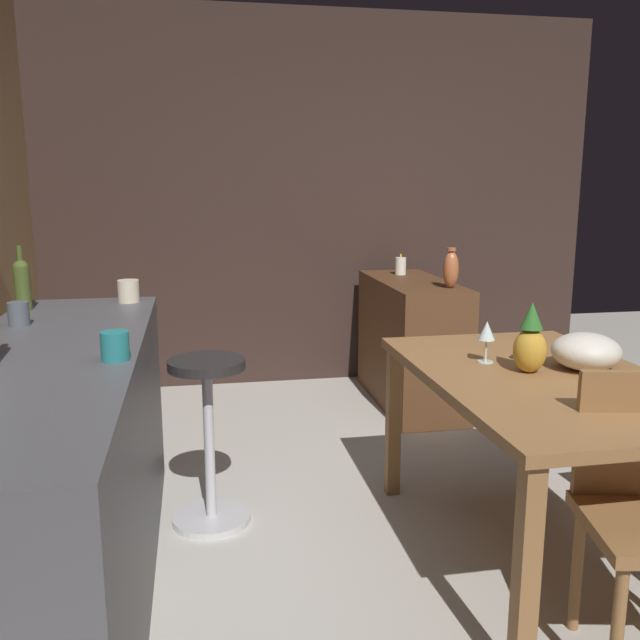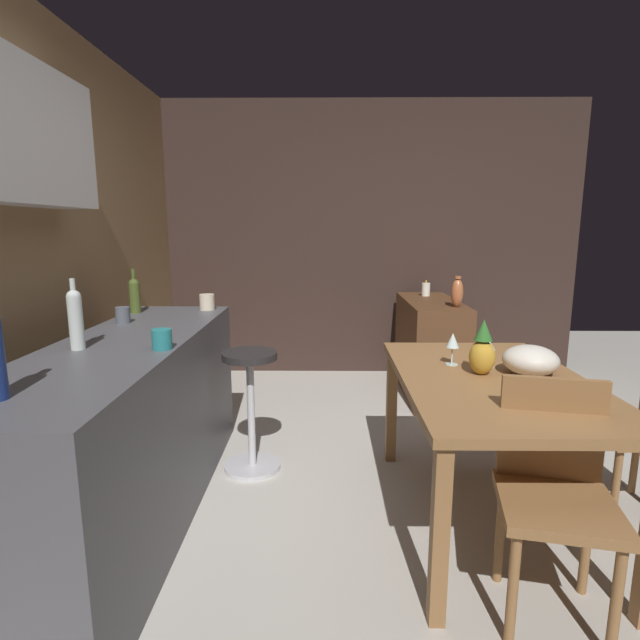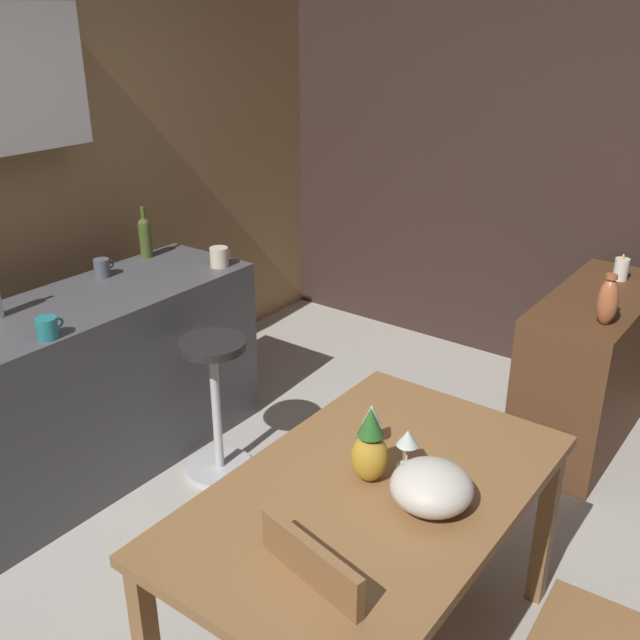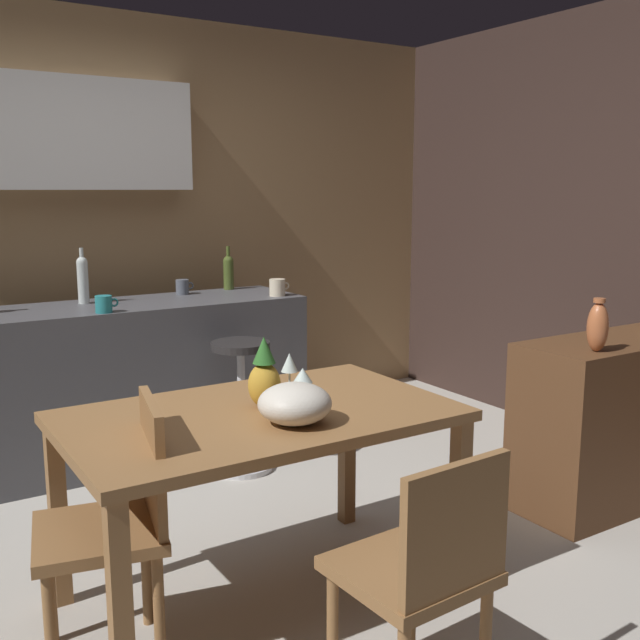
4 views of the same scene
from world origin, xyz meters
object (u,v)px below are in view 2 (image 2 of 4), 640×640
wine_bottle_clear (75,317)px  sideboard_cabinet (430,347)px  dining_table (491,394)px  vase_copper (457,293)px  fruit_bowl (531,360)px  chair_near_window (554,488)px  pineapple_centerpiece (482,351)px  pillar_candle_tall (426,289)px  wine_bottle_olive (135,294)px  wine_glass_right (453,342)px  cup_cream (207,302)px  bar_stool (251,408)px  cup_teal (162,339)px  wine_glass_left (488,346)px  cup_slate (123,315)px

wine_bottle_clear → sideboard_cabinet: bearing=-44.2°
dining_table → vase_copper: (1.57, -0.24, 0.28)m
sideboard_cabinet → fruit_bowl: fruit_bowl is taller
chair_near_window → wine_bottle_clear: bearing=77.8°
pineapple_centerpiece → pillar_candle_tall: size_ratio=1.87×
pineapple_centerpiece → wine_bottle_olive: 2.09m
wine_bottle_clear → wine_bottle_olive: (0.94, 0.10, -0.02)m
wine_glass_right → wine_bottle_clear: size_ratio=0.53×
wine_bottle_clear → cup_cream: wine_bottle_clear is taller
wine_bottle_clear → fruit_bowl: bearing=-85.4°
sideboard_cabinet → bar_stool: sideboard_cabinet is taller
cup_teal → dining_table: bearing=-85.4°
pineapple_centerpiece → pillar_candle_tall: (2.16, -0.17, 0.03)m
wine_glass_right → wine_bottle_olive: 1.94m
dining_table → wine_bottle_clear: (-0.13, 1.87, 0.39)m
wine_glass_right → vase_copper: (1.36, -0.38, 0.07)m
fruit_bowl → wine_glass_left: bearing=51.5°
wine_glass_right → fruit_bowl: (-0.17, -0.33, -0.05)m
wine_glass_right → vase_copper: size_ratio=0.69×
wine_glass_right → bar_stool: bearing=73.7°
chair_near_window → pillar_candle_tall: (2.75, -0.06, 0.39)m
dining_table → pillar_candle_tall: (2.20, -0.13, 0.22)m
sideboard_cabinet → pillar_candle_tall: 0.55m
chair_near_window → cup_teal: 1.68m
cup_slate → vase_copper: vase_copper is taller
pineapple_centerpiece → fruit_bowl: pineapple_centerpiece is taller
pillar_candle_tall → dining_table: bearing=176.7°
wine_bottle_olive → cup_slate: size_ratio=2.44×
sideboard_cabinet → pillar_candle_tall: bearing=-1.2°
fruit_bowl → pillar_candle_tall: pillar_candle_tall is taller
pineapple_centerpiece → wine_glass_left: bearing=-28.3°
fruit_bowl → wine_bottle_clear: bearing=94.6°
wine_bottle_olive → pillar_candle_tall: wine_bottle_olive is taller
wine_bottle_olive → dining_table: bearing=-112.4°
cup_teal → pillar_candle_tall: (2.33, -1.63, -0.07)m
dining_table → wine_glass_right: bearing=33.5°
chair_near_window → pineapple_centerpiece: size_ratio=3.28×
pineapple_centerpiece → pillar_candle_tall: pineapple_centerpiece is taller
dining_table → sideboard_cabinet: 1.94m
sideboard_cabinet → pineapple_centerpiece: 1.93m
pineapple_centerpiece → cup_slate: (0.44, 1.88, 0.09)m
sideboard_cabinet → dining_table: bearing=176.3°
sideboard_cabinet → pillar_candle_tall: size_ratio=7.74×
pineapple_centerpiece → fruit_bowl: (-0.00, -0.23, -0.04)m
chair_near_window → cup_cream: bearing=47.4°
pineapple_centerpiece → cup_teal: 1.47m
bar_stool → wine_glass_left: size_ratio=4.99×
wine_glass_left → cup_cream: (0.77, 1.58, 0.10)m
cup_cream → vase_copper: (0.63, -1.79, -0.02)m
dining_table → cup_teal: cup_teal is taller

